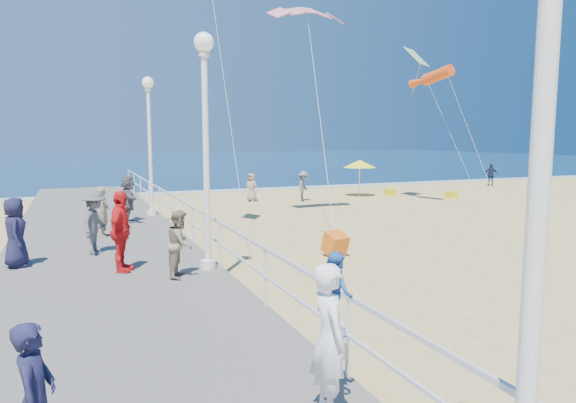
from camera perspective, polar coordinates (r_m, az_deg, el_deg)
name	(u,v)px	position (r m, az deg, el deg)	size (l,w,h in m)	color
ground	(401,264)	(14.44, 12.40, -6.75)	(160.00, 160.00, 0.00)	tan
ocean	(134,162)	(76.93, -16.74, 4.28)	(160.00, 90.00, 0.05)	#0D2C50
surf_line	(212,191)	(33.12, -8.44, 1.16)	(160.00, 1.20, 0.04)	white
boardwalk	(111,287)	(11.89, -19.07, -8.99)	(5.00, 44.00, 0.40)	slate
railing	(220,232)	(12.03, -7.54, -3.32)	(0.05, 42.00, 0.55)	white
lamp_post_near	(544,99)	(3.70, 26.61, 10.16)	(0.44, 0.44, 5.32)	white
lamp_post_mid	(205,127)	(11.76, -9.16, 8.21)	(0.44, 0.44, 5.32)	white
lamp_post_far	(149,131)	(20.62, -15.14, 7.55)	(0.44, 0.44, 5.32)	white
woman_holding_toddler	(330,340)	(5.75, 4.65, -15.07)	(0.62, 0.41, 1.70)	white
toddler_held	(336,292)	(5.78, 5.34, -10.03)	(0.45, 0.35, 0.93)	#3572C8
spectator_0	(35,400)	(5.36, -26.27, -19.14)	(0.52, 0.34, 1.42)	#1A1A39
spectator_1	(180,244)	(11.40, -11.89, -4.59)	(0.71, 0.56, 1.47)	gray
spectator_2	(95,223)	(14.23, -20.65, -2.22)	(1.06, 0.61, 1.65)	#515156
spectator_3	(121,232)	(12.12, -18.08, -3.19)	(1.08, 0.45, 1.85)	red
spectator_4	(15,232)	(13.56, -28.04, -3.05)	(0.80, 0.52, 1.64)	#171834
spectator_5	(128,199)	(19.24, -17.32, 0.29)	(1.55, 0.50, 1.68)	#57575C
spectator_6	(103,212)	(16.64, -19.85, -1.07)	(0.56, 0.37, 1.54)	#86735C
beach_walker_a	(303,186)	(27.72, 1.71, 1.72)	(1.05, 0.61, 1.63)	slate
beach_walker_b	(491,175)	(39.50, 21.64, 2.79)	(0.92, 0.38, 1.57)	#1C213E
beach_walker_c	(251,187)	(27.68, -4.09, 1.59)	(0.74, 0.48, 1.52)	gray
box_kite	(335,246)	(14.94, 5.26, -4.96)	(0.55, 0.55, 0.60)	red
beach_umbrella	(360,164)	(30.12, 7.97, 4.17)	(1.90, 1.90, 2.14)	white
beach_chair_left	(390,192)	(31.08, 11.25, 1.03)	(0.55, 0.55, 0.40)	yellow
beach_chair_right	(452,195)	(30.55, 17.73, 0.73)	(0.55, 0.55, 0.40)	yellow
kite_parafoil	(308,10)	(22.33, 2.21, 20.45)	(3.30, 0.90, 0.30)	red
kite_windsock	(438,75)	(27.01, 16.28, 13.31)	(0.56, 0.56, 2.80)	#E34713
kite_diamond_multi	(417,57)	(28.71, 14.10, 15.32)	(1.32, 1.32, 0.02)	blue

